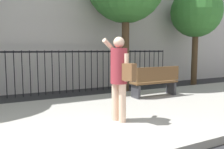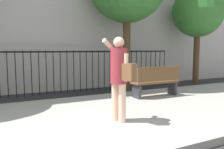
# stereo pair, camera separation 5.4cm
# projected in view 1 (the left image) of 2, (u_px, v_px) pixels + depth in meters

# --- Properties ---
(sidewalk) EXTENTS (28.00, 4.40, 0.15)m
(sidewalk) POSITION_uv_depth(u_px,v_px,m) (53.00, 125.00, 4.82)
(sidewalk) COLOR #9E9B93
(sidewalk) RESTS_ON ground
(iron_fence) EXTENTS (12.03, 0.04, 1.60)m
(iron_fence) POSITION_uv_depth(u_px,v_px,m) (26.00, 67.00, 7.97)
(iron_fence) COLOR black
(iron_fence) RESTS_ON ground
(pedestrian_on_phone) EXTENTS (0.53, 0.72, 1.74)m
(pedestrian_on_phone) POSITION_uv_depth(u_px,v_px,m) (120.00, 73.00, 4.71)
(pedestrian_on_phone) COLOR beige
(pedestrian_on_phone) RESTS_ON sidewalk
(street_bench) EXTENTS (1.60, 0.45, 0.95)m
(street_bench) POSITION_uv_depth(u_px,v_px,m) (156.00, 81.00, 7.29)
(street_bench) COLOR brown
(street_bench) RESTS_ON sidewalk
(street_tree_far) EXTENTS (2.29, 2.29, 4.47)m
(street_tree_far) POSITION_uv_depth(u_px,v_px,m) (196.00, 12.00, 10.48)
(street_tree_far) COLOR #4C3823
(street_tree_far) RESTS_ON ground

